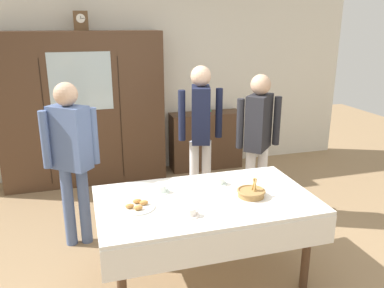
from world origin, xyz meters
TOP-DOWN VIEW (x-y plane):
  - ground_plane at (0.00, 0.00)m, footprint 12.00×12.00m
  - back_wall at (0.00, 2.65)m, footprint 6.40×0.10m
  - dining_table at (0.00, -0.24)m, footprint 1.79×1.04m
  - wall_cabinet at (-0.90, 2.35)m, footprint 2.15×0.46m
  - mantel_clock at (-0.84, 2.35)m, footprint 0.18×0.11m
  - bookshelf_low at (0.87, 2.41)m, footprint 1.08×0.35m
  - book_stack at (0.87, 2.41)m, footprint 0.13×0.18m
  - tea_cup_far_right at (-0.32, 0.01)m, footprint 0.13×0.13m
  - tea_cup_near_left at (-0.20, -0.47)m, footprint 0.13×0.13m
  - tea_cup_near_right at (0.22, 0.04)m, footprint 0.13×0.13m
  - bread_basket at (0.38, -0.28)m, footprint 0.24×0.24m
  - pastry_plate at (-0.57, -0.22)m, footprint 0.28×0.28m
  - spoon_back_edge at (-0.21, -0.19)m, footprint 0.12×0.02m
  - spoon_mid_right at (0.45, 0.01)m, footprint 0.12×0.02m
  - person_beside_shelf at (0.93, 0.76)m, footprint 0.52×0.40m
  - person_behind_table_left at (-1.05, 0.69)m, footprint 0.52×0.39m
  - person_by_cabinet at (0.36, 1.10)m, footprint 0.52×0.40m

SIDE VIEW (x-z plane):
  - ground_plane at x=0.00m, z-range 0.00..0.00m
  - bookshelf_low at x=0.87m, z-range 0.00..0.86m
  - dining_table at x=0.00m, z-range 0.28..1.04m
  - spoon_back_edge at x=-0.21m, z-range 0.76..0.77m
  - spoon_mid_right at x=0.45m, z-range 0.76..0.77m
  - pastry_plate at x=-0.57m, z-range 0.75..0.80m
  - tea_cup_far_right at x=-0.32m, z-range 0.76..0.82m
  - tea_cup_near_left at x=-0.20m, z-range 0.76..0.82m
  - tea_cup_near_right at x=0.22m, z-range 0.76..0.82m
  - bread_basket at x=0.38m, z-range 0.72..0.88m
  - book_stack at x=0.87m, z-range 0.86..0.93m
  - person_beside_shelf at x=0.93m, z-range 0.18..1.81m
  - person_behind_table_left at x=-1.05m, z-range 0.18..1.82m
  - wall_cabinet at x=-0.90m, z-range 0.00..2.05m
  - person_by_cabinet at x=0.36m, z-range 0.19..1.90m
  - back_wall at x=0.00m, z-range 0.00..2.70m
  - mantel_clock at x=-0.84m, z-range 2.05..2.29m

